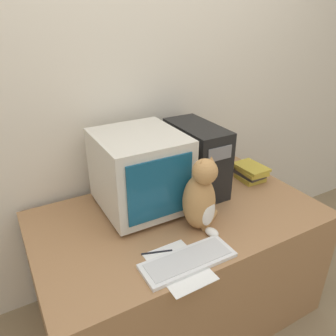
# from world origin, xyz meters

# --- Properties ---
(wall_back) EXTENTS (7.00, 0.05, 2.50)m
(wall_back) POSITION_xyz_m (0.00, 0.96, 1.25)
(wall_back) COLOR beige
(wall_back) RESTS_ON ground_plane
(desk) EXTENTS (1.54, 0.89, 0.71)m
(desk) POSITION_xyz_m (0.00, 0.45, 0.35)
(desk) COLOR #9E7047
(desk) RESTS_ON ground_plane
(crt_monitor) EXTENTS (0.43, 0.47, 0.43)m
(crt_monitor) POSITION_xyz_m (-0.15, 0.61, 0.93)
(crt_monitor) COLOR beige
(crt_monitor) RESTS_ON desk
(computer_tower) EXTENTS (0.21, 0.43, 0.41)m
(computer_tower) POSITION_xyz_m (0.23, 0.64, 0.91)
(computer_tower) COLOR black
(computer_tower) RESTS_ON desk
(keyboard) EXTENTS (0.43, 0.16, 0.02)m
(keyboard) POSITION_xyz_m (-0.16, 0.11, 0.72)
(keyboard) COLOR silver
(keyboard) RESTS_ON desk
(cat) EXTENTS (0.25, 0.23, 0.39)m
(cat) POSITION_xyz_m (0.02, 0.29, 0.88)
(cat) COLOR #B7844C
(cat) RESTS_ON desk
(book_stack) EXTENTS (0.16, 0.22, 0.10)m
(book_stack) POSITION_xyz_m (0.60, 0.56, 0.76)
(book_stack) COLOR gold
(book_stack) RESTS_ON desk
(pen) EXTENTS (0.14, 0.05, 0.01)m
(pen) POSITION_xyz_m (-0.25, 0.23, 0.71)
(pen) COLOR black
(pen) RESTS_ON desk
(paper_sheet) EXTENTS (0.22, 0.30, 0.00)m
(paper_sheet) POSITION_xyz_m (-0.21, 0.10, 0.71)
(paper_sheet) COLOR white
(paper_sheet) RESTS_ON desk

